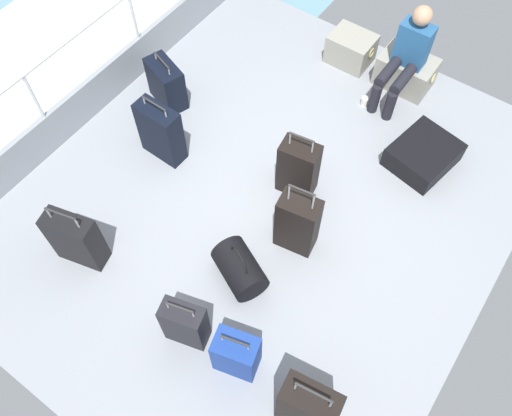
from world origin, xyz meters
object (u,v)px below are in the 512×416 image
cargo_crate_0 (351,49)px  suitcase_5 (423,155)px  cargo_crate_1 (406,71)px  suitcase_6 (76,239)px  suitcase_2 (161,132)px  suitcase_7 (236,354)px  suitcase_1 (185,324)px  passenger_seated (406,55)px  duffel_bag (240,269)px  suitcase_0 (297,223)px  suitcase_8 (308,407)px  paper_cup (365,101)px  suitcase_4 (166,84)px  suitcase_3 (298,168)px

cargo_crate_0 → suitcase_5: cargo_crate_0 is taller
cargo_crate_1 → suitcase_6: (-1.40, -3.65, 0.13)m
suitcase_2 → suitcase_7: bearing=-34.9°
cargo_crate_0 → suitcase_1: 3.70m
passenger_seated → duffel_bag: size_ratio=1.82×
suitcase_0 → suitcase_8: bearing=-54.3°
duffel_bag → paper_cup: bearing=92.3°
passenger_seated → suitcase_1: passenger_seated is taller
suitcase_0 → suitcase_4: size_ratio=1.49×
cargo_crate_1 → passenger_seated: passenger_seated is taller
suitcase_3 → suitcase_8: (1.23, -1.78, 0.02)m
suitcase_4 → suitcase_5: (2.67, 0.84, -0.13)m
suitcase_3 → suitcase_6: suitcase_3 is taller
cargo_crate_1 → suitcase_4: (-2.00, -1.73, 0.07)m
suitcase_3 → suitcase_6: size_ratio=1.05×
suitcase_4 → suitcase_6: 2.02m
suitcase_4 → suitcase_7: bearing=-39.3°
cargo_crate_1 → suitcase_4: bearing=-139.2°
passenger_seated → suitcase_4: (-2.00, -1.55, -0.30)m
suitcase_7 → paper_cup: 3.17m
suitcase_4 → paper_cup: (1.80, 1.20, -0.20)m
suitcase_1 → suitcase_7: 0.48m
cargo_crate_0 → suitcase_6: 3.70m
suitcase_7 → cargo_crate_1: bearing=95.4°
suitcase_8 → suitcase_5: bearing=97.3°
duffel_bag → suitcase_3: bearing=95.9°
suitcase_0 → passenger_seated: bearing=92.9°
suitcase_2 → suitcase_8: 2.92m
suitcase_8 → paper_cup: suitcase_8 is taller
cargo_crate_1 → suitcase_0: (0.11, -2.41, 0.16)m
duffel_bag → cargo_crate_1: bearing=88.1°
cargo_crate_0 → suitcase_3: (0.47, -1.86, 0.15)m
suitcase_2 → suitcase_3: (1.35, 0.42, -0.00)m
passenger_seated → suitcase_6: (-1.40, -3.47, -0.24)m
suitcase_5 → suitcase_8: bearing=-82.7°
suitcase_1 → suitcase_6: size_ratio=0.86×
passenger_seated → duffel_bag: (-0.10, -2.82, -0.39)m
suitcase_8 → duffel_bag: suitcase_8 is taller
suitcase_4 → suitcase_8: size_ratio=0.73×
suitcase_4 → suitcase_3: bearing=-5.2°
suitcase_0 → duffel_bag: bearing=-109.7°
suitcase_7 → duffel_bag: size_ratio=1.03×
suitcase_1 → suitcase_4: suitcase_1 is taller
suitcase_1 → suitcase_2: suitcase_2 is taller
suitcase_4 → suitcase_5: size_ratio=0.81×
suitcase_5 → suitcase_7: (-0.32, -2.76, 0.14)m
suitcase_4 → suitcase_8: 3.59m
suitcase_0 → suitcase_3: suitcase_0 is taller
suitcase_1 → duffel_bag: size_ratio=1.12×
suitcase_2 → suitcase_8: suitcase_8 is taller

